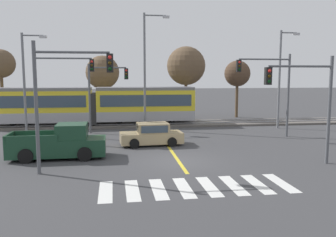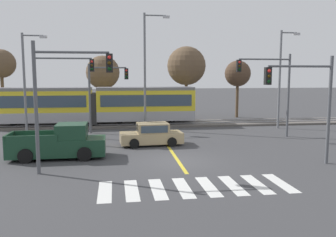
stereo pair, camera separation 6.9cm
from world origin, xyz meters
name	(u,v)px [view 1 (the left image)]	position (x,y,z in m)	size (l,w,h in m)	color
ground_plane	(179,161)	(0.00, 0.00, 0.00)	(200.00, 200.00, 0.00)	#3D3D3F
track_bed	(153,124)	(0.00, 14.33, 0.09)	(120.00, 4.00, 0.18)	#56514C
rail_near	(154,124)	(0.00, 13.61, 0.23)	(120.00, 0.08, 0.10)	#939399
rail_far	(153,122)	(0.00, 15.05, 0.23)	(120.00, 0.08, 0.10)	#939399
light_rail_tram	(94,104)	(-5.50, 14.32, 2.05)	(18.50, 2.64, 3.43)	#9E9EA3
crosswalk_stripe_0	(106,191)	(-3.85, -4.62, 0.00)	(0.56, 2.80, 0.01)	silver
crosswalk_stripe_1	(132,190)	(-2.75, -4.61, 0.00)	(0.56, 2.80, 0.01)	silver
crosswalk_stripe_2	(158,189)	(-1.65, -4.59, 0.00)	(0.56, 2.80, 0.01)	silver
crosswalk_stripe_3	(184,188)	(-0.55, -4.58, 0.00)	(0.56, 2.80, 0.01)	silver
crosswalk_stripe_4	(209,186)	(0.55, -4.56, 0.00)	(0.56, 2.80, 0.01)	silver
crosswalk_stripe_5	(233,185)	(1.65, -4.55, 0.00)	(0.56, 2.80, 0.01)	silver
crosswalk_stripe_6	(257,184)	(2.75, -4.53, 0.00)	(0.56, 2.80, 0.01)	silver
crosswalk_stripe_7	(281,183)	(3.85, -4.51, 0.00)	(0.56, 2.80, 0.01)	silver
lane_centre_line	(167,144)	(0.00, 4.88, 0.00)	(0.20, 14.90, 0.01)	gold
sedan_crossing	(152,135)	(-1.06, 4.78, 0.70)	(4.31, 2.13, 1.52)	tan
pickup_truck	(60,144)	(-6.63, 1.74, 0.84)	(5.43, 2.30, 1.98)	#193D28
traffic_light_mid_left	(55,82)	(-7.73, 7.51, 4.25)	(4.25, 0.38, 6.42)	#515459
traffic_light_far_left	(103,87)	(-4.48, 10.45, 3.77)	(3.25, 0.38, 5.65)	#515459
traffic_light_near_right	(308,94)	(6.60, -1.55, 3.77)	(3.75, 0.38, 5.77)	#515459
traffic_light_near_left	(62,88)	(-5.92, -1.53, 4.16)	(3.75, 0.38, 6.37)	#515459
traffic_light_mid_right	(271,82)	(8.25, 6.69, 4.22)	(4.25, 0.38, 6.34)	#515459
street_lamp_west	(26,77)	(-10.57, 10.99, 4.58)	(2.00, 0.28, 8.07)	slate
street_lamp_centre	(147,65)	(-0.81, 11.71, 5.58)	(2.24, 0.28, 9.95)	slate
street_lamp_east	(281,74)	(11.01, 10.88, 4.83)	(1.79, 0.28, 8.61)	slate
bare_tree_far_west	(1,64)	(-14.79, 18.55, 5.79)	(2.84, 2.84, 7.28)	brown
bare_tree_west	(103,73)	(-4.90, 19.78, 4.98)	(3.56, 3.56, 6.79)	brown
bare_tree_east	(186,66)	(3.91, 18.40, 5.67)	(4.09, 4.09, 7.74)	brown
bare_tree_far_east	(237,74)	(9.84, 19.15, 4.84)	(2.86, 2.86, 6.32)	brown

